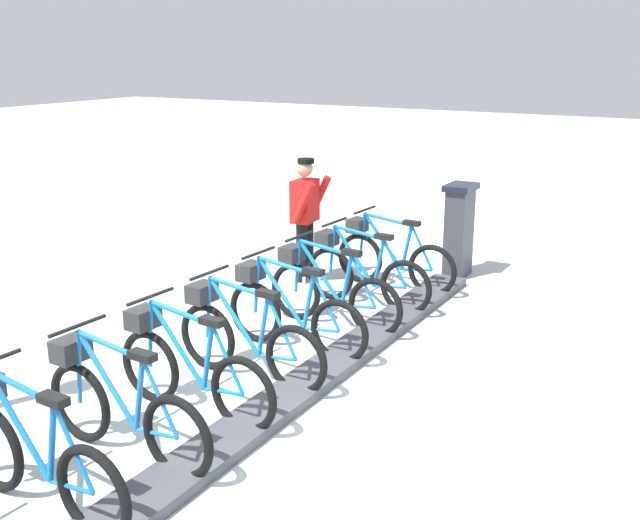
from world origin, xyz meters
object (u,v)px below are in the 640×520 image
at_px(payment_kiosk, 459,229).
at_px(bike_docked_7, 31,454).
at_px(bike_docked_0, 390,256).
at_px(bike_docked_3, 290,312).
at_px(bike_docked_1, 362,272).
at_px(bike_docked_4, 244,337).
at_px(bike_docked_5, 188,368).
at_px(bike_docked_6, 119,406).
at_px(worker_near_rack, 305,215).
at_px(bike_docked_2, 329,290).

relative_size(payment_kiosk, bike_docked_7, 0.74).
height_order(bike_docked_0, bike_docked_3, same).
relative_size(payment_kiosk, bike_docked_1, 0.74).
relative_size(bike_docked_4, bike_docked_5, 1.00).
bearing_deg(bike_docked_6, bike_docked_1, -90.00).
bearing_deg(bike_docked_7, bike_docked_6, -90.00).
distance_m(bike_docked_4, bike_docked_7, 2.45).
distance_m(bike_docked_5, bike_docked_6, 0.82).
distance_m(bike_docked_5, bike_docked_7, 1.63).
bearing_deg(bike_docked_7, bike_docked_0, -90.00).
height_order(bike_docked_3, bike_docked_6, same).
bearing_deg(bike_docked_6, bike_docked_7, 90.00).
bearing_deg(worker_near_rack, payment_kiosk, -143.39).
distance_m(payment_kiosk, bike_docked_3, 3.47).
bearing_deg(bike_docked_5, worker_near_rack, -73.64).
bearing_deg(bike_docked_6, bike_docked_5, -90.00).
height_order(payment_kiosk, bike_docked_4, payment_kiosk).
bearing_deg(bike_docked_1, bike_docked_3, 90.00).
height_order(payment_kiosk, bike_docked_2, payment_kiosk).
distance_m(bike_docked_1, bike_docked_5, 3.27).
bearing_deg(bike_docked_0, bike_docked_1, 90.00).
distance_m(bike_docked_0, bike_docked_1, 0.82).
height_order(payment_kiosk, bike_docked_3, payment_kiosk).
height_order(bike_docked_0, bike_docked_7, same).
relative_size(payment_kiosk, bike_docked_2, 0.74).
distance_m(payment_kiosk, bike_docked_0, 1.15).
height_order(bike_docked_2, bike_docked_5, same).
relative_size(bike_docked_3, bike_docked_5, 1.00).
xyz_separation_m(bike_docked_1, worker_near_rack, (1.12, -0.53, 0.48)).
bearing_deg(bike_docked_1, payment_kiosk, -107.75).
relative_size(bike_docked_0, bike_docked_5, 1.00).
bearing_deg(bike_docked_1, bike_docked_5, 90.00).
height_order(bike_docked_1, bike_docked_7, same).
relative_size(bike_docked_0, bike_docked_3, 1.00).
relative_size(bike_docked_2, bike_docked_6, 1.00).
distance_m(payment_kiosk, bike_docked_7, 6.71).
distance_m(bike_docked_2, bike_docked_5, 2.45).
relative_size(bike_docked_3, bike_docked_6, 1.00).
distance_m(bike_docked_2, bike_docked_4, 1.63).
bearing_deg(bike_docked_7, worker_near_rack, -78.40).
xyz_separation_m(bike_docked_6, bike_docked_7, (0.00, 0.82, 0.00)).
xyz_separation_m(bike_docked_7, worker_near_rack, (1.12, -5.43, 0.48)).
bearing_deg(payment_kiosk, bike_docked_0, 59.48).
height_order(bike_docked_3, bike_docked_4, same).
xyz_separation_m(payment_kiosk, bike_docked_6, (0.57, 5.87, -0.24)).
distance_m(bike_docked_0, bike_docked_2, 1.63).
distance_m(bike_docked_0, bike_docked_3, 2.45).
xyz_separation_m(bike_docked_1, bike_docked_7, (0.00, 4.90, 0.00)).
distance_m(bike_docked_6, bike_docked_7, 0.82).
xyz_separation_m(bike_docked_0, bike_docked_5, (0.00, 4.08, 0.00)).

